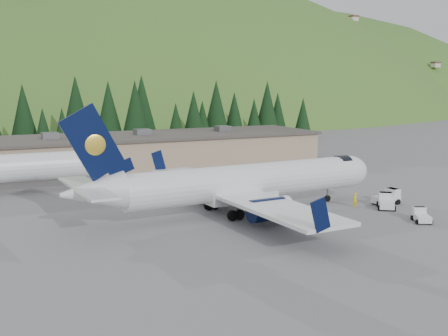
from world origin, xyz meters
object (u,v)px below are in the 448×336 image
airliner (239,184)px  ramp_worker (355,200)px  baggage_tug_d (386,202)px  terminal_building (113,151)px  baggage_tug_c (421,215)px  baggage_tug_a (388,197)px  baggage_tug_b (388,199)px

airliner → ramp_worker: bearing=-16.4°
baggage_tug_d → terminal_building: bearing=61.2°
baggage_tug_c → baggage_tug_d: baggage_tug_d is taller
baggage_tug_c → terminal_building: size_ratio=0.04×
airliner → terminal_building: size_ratio=0.52×
baggage_tug_a → baggage_tug_c: bearing=-115.5°
baggage_tug_c → ramp_worker: (-1.87, 8.16, 0.19)m
airliner → terminal_building: airliner is taller
airliner → baggage_tug_c: airliner is taller
baggage_tug_a → baggage_tug_c: baggage_tug_a is taller
baggage_tug_a → baggage_tug_d: baggage_tug_a is taller
baggage_tug_b → baggage_tug_a: bearing=127.2°
airliner → baggage_tug_a: size_ratio=10.64×
airliner → baggage_tug_a: bearing=-14.0°
terminal_building → ramp_worker: bearing=-67.5°
airliner → baggage_tug_b: 18.21m
baggage_tug_a → terminal_building: bearing=110.6°
baggage_tug_d → baggage_tug_c: bearing=-152.2°
airliner → baggage_tug_c: 18.94m
baggage_tug_c → baggage_tug_b: bearing=9.1°
airliner → terminal_building: (-3.94, 38.06, -0.62)m
baggage_tug_d → airliner: bearing=108.9°
baggage_tug_c → terminal_building: terminal_building is taller
baggage_tug_a → baggage_tug_c: size_ratio=1.17×
ramp_worker → airliner: bearing=-39.6°
airliner → baggage_tug_a: 18.14m
airliner → baggage_tug_d: airliner is taller
ramp_worker → terminal_building: bearing=-93.8°
airliner → ramp_worker: 13.70m
terminal_building → baggage_tug_d: bearing=-65.2°
baggage_tug_b → baggage_tug_d: (-1.74, -1.56, 0.11)m
baggage_tug_b → baggage_tug_c: baggage_tug_b is taller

